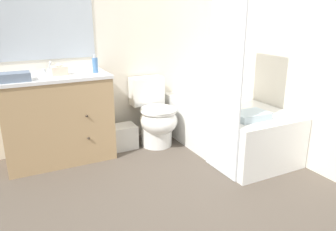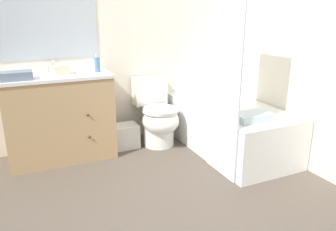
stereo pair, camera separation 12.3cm
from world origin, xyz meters
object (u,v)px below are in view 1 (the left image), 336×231
Objects in this scene: sink_faucet at (50,69)px; toilet at (156,117)px; wastebasket at (123,137)px; hand_towel_folded at (14,77)px; tissue_box at (59,70)px; soap_dispenser at (95,65)px; bathtub at (226,126)px; vanity_cabinet at (58,118)px; bath_towel_folded at (251,116)px.

sink_faucet is 1.20m from toilet.
hand_towel_folded is (-1.00, -0.12, 0.77)m from wastebasket.
tissue_box is 0.54× the size of hand_towel_folded.
sink_faucet is at bearing 107.50° from tissue_box.
toilet is at bearing -5.37° from soap_dispenser.
vanity_cabinet is at bearing 162.83° from bathtub.
bath_towel_folded reaches higher than wastebasket.
toilet is at bearing -5.16° from vanity_cabinet.
soap_dispenser is (-0.26, -0.02, 0.81)m from wastebasket.
vanity_cabinet reaches higher than wastebasket.
sink_faucet is at bearing 157.34° from bathtub.
bathtub is 2.13m from hand_towel_folded.
vanity_cabinet is at bearing -90.00° from sink_faucet.
vanity_cabinet is 7.15× the size of tissue_box.
bath_towel_folded is at bearing -25.21° from hand_towel_folded.
hand_towel_folded is at bearing 154.79° from bath_towel_folded.
soap_dispenser is (0.40, -0.03, 0.50)m from vanity_cabinet.
hand_towel_folded is at bearing -158.12° from vanity_cabinet.
hand_towel_folded is at bearing 169.33° from bathtub.
bathtub is 4.75× the size of bath_towel_folded.
toilet is at bearing 146.76° from bathtub.
wastebasket is (-1.00, 0.50, -0.12)m from bathtub.
toilet is 5.09× the size of tissue_box.
soap_dispenser reaches higher than wastebasket.
soap_dispenser is at bearing 139.17° from bath_towel_folded.
bath_towel_folded is at bearing -40.83° from soap_dispenser.
vanity_cabinet reaches higher than bathtub.
soap_dispenser reaches higher than vanity_cabinet.
toilet is 2.77× the size of hand_towel_folded.
sink_faucet is at bearing 42.99° from hand_towel_folded.
tissue_box reaches higher than hand_towel_folded.
wastebasket is 1.55× the size of soap_dispenser.
sink_faucet is 0.09× the size of bathtub.
bathtub is at bearing -10.67° from hand_towel_folded.
tissue_box is 0.82× the size of soap_dispenser.
wastebasket is (-0.36, 0.08, -0.19)m from toilet.
sink_faucet is 0.46m from hand_towel_folded.
vanity_cabinet is 1.41× the size of toilet.
bath_towel_folded is at bearing -33.54° from vanity_cabinet.
sink_faucet is at bearing 151.78° from soap_dispenser.
sink_faucet reaches higher than wastebasket.
toilet is 2.68× the size of wastebasket.
bath_towel_folded is (1.14, -0.99, -0.41)m from soap_dispenser.
bathtub is (0.64, -0.42, -0.07)m from toilet.
soap_dispenser is (0.40, -0.21, 0.04)m from sink_faucet.
vanity_cabinet is 3.89× the size of hand_towel_folded.
hand_towel_folded is (-0.40, -0.13, -0.01)m from tissue_box.
bathtub is 5.86× the size of hand_towel_folded.
hand_towel_folded reaches higher than bath_towel_folded.
soap_dispenser is at bearing -28.22° from sink_faucet.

